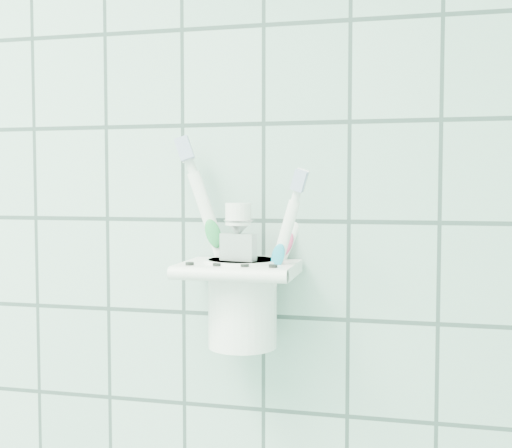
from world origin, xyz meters
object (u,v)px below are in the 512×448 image
(holder_bracket, at_px, (239,270))
(toothbrush_pink, at_px, (248,230))
(toothbrush_orange, at_px, (256,250))
(cup, at_px, (243,299))
(toothpaste_tube, at_px, (238,262))
(toothbrush_blue, at_px, (247,238))

(holder_bracket, xyz_separation_m, toothbrush_pink, (0.00, 0.02, 0.04))
(holder_bracket, bearing_deg, toothbrush_orange, 21.44)
(cup, bearing_deg, toothbrush_orange, 11.07)
(holder_bracket, height_order, toothpaste_tube, toothpaste_tube)
(holder_bracket, relative_size, toothbrush_orange, 0.64)
(toothbrush_pink, distance_m, toothpaste_tube, 0.04)
(toothpaste_tube, bearing_deg, holder_bracket, 109.77)
(holder_bracket, relative_size, toothbrush_pink, 0.53)
(cup, distance_m, toothbrush_pink, 0.07)
(toothpaste_tube, bearing_deg, toothbrush_pink, 98.14)
(cup, xyz_separation_m, toothbrush_blue, (0.00, 0.01, 0.06))
(toothbrush_pink, height_order, toothbrush_orange, toothbrush_pink)
(toothpaste_tube, bearing_deg, toothbrush_blue, 91.08)
(cup, relative_size, toothbrush_orange, 0.50)
(holder_bracket, relative_size, toothpaste_tube, 0.83)
(toothbrush_pink, relative_size, toothbrush_orange, 1.21)
(toothbrush_orange, relative_size, toothpaste_tube, 1.30)
(cup, distance_m, toothbrush_blue, 0.06)
(cup, height_order, toothbrush_blue, toothbrush_blue)
(toothbrush_pink, bearing_deg, toothpaste_tube, -107.27)
(holder_bracket, xyz_separation_m, toothbrush_blue, (0.01, 0.01, 0.03))
(cup, relative_size, toothbrush_blue, 0.45)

